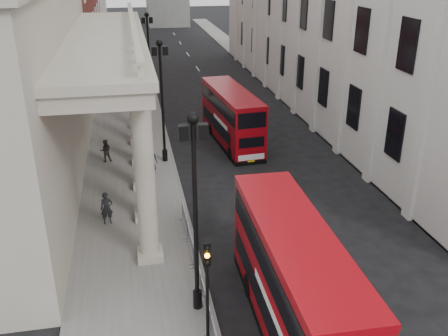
# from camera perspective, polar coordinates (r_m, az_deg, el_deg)

# --- Properties ---
(sidewalk_west) EXTENTS (6.00, 140.00, 0.12)m
(sidewalk_west) POSITION_cam_1_polar(r_m,az_deg,el_deg) (44.49, -10.90, 5.40)
(sidewalk_west) COLOR slate
(sidewalk_west) RESTS_ON ground
(sidewalk_east) EXTENTS (3.00, 140.00, 0.12)m
(sidewalk_east) POSITION_cam_1_polar(r_m,az_deg,el_deg) (47.34, 9.58, 6.58)
(sidewalk_east) COLOR slate
(sidewalk_east) RESTS_ON ground
(kerb) EXTENTS (0.20, 140.00, 0.14)m
(kerb) POSITION_cam_1_polar(r_m,az_deg,el_deg) (44.57, -7.10, 5.69)
(kerb) COLOR slate
(kerb) RESTS_ON ground
(lamp_post_south) EXTENTS (1.05, 0.44, 8.32)m
(lamp_post_south) POSITION_cam_1_polar(r_m,az_deg,el_deg) (18.64, -3.33, -4.04)
(lamp_post_south) COLOR black
(lamp_post_south) RESTS_ON sidewalk_west
(lamp_post_mid) EXTENTS (1.05, 0.44, 8.32)m
(lamp_post_mid) POSITION_cam_1_polar(r_m,az_deg,el_deg) (33.60, -7.12, 8.42)
(lamp_post_mid) COLOR black
(lamp_post_mid) RESTS_ON sidewalk_west
(lamp_post_north) EXTENTS (1.05, 0.44, 8.32)m
(lamp_post_north) POSITION_cam_1_polar(r_m,az_deg,el_deg) (49.22, -8.59, 13.10)
(lamp_post_north) COLOR black
(lamp_post_north) RESTS_ON sidewalk_west
(traffic_light) EXTENTS (0.28, 0.33, 4.30)m
(traffic_light) POSITION_cam_1_polar(r_m,az_deg,el_deg) (17.88, -1.96, -12.10)
(traffic_light) COLOR black
(traffic_light) RESTS_ON sidewalk_west
(crowd_barriers) EXTENTS (0.50, 18.75, 1.10)m
(crowd_barriers) POSITION_cam_1_polar(r_m,az_deg,el_deg) (19.60, -1.52, -17.45)
(crowd_barriers) COLOR gray
(crowd_barriers) RESTS_ON sidewalk_west
(bus_near) EXTENTS (2.62, 10.28, 4.42)m
(bus_near) POSITION_cam_1_polar(r_m,az_deg,el_deg) (19.12, 7.98, -12.64)
(bus_near) COLOR #A0070F
(bus_near) RESTS_ON ground
(bus_far) EXTENTS (3.12, 9.67, 4.10)m
(bus_far) POSITION_cam_1_polar(r_m,az_deg,el_deg) (37.98, 0.87, 6.01)
(bus_far) COLOR #94060E
(bus_far) RESTS_ON ground
(pedestrian_a) EXTENTS (0.71, 0.53, 1.79)m
(pedestrian_a) POSITION_cam_1_polar(r_m,az_deg,el_deg) (27.28, -13.27, -4.50)
(pedestrian_a) COLOR black
(pedestrian_a) RESTS_ON sidewalk_west
(pedestrian_b) EXTENTS (0.81, 0.65, 1.61)m
(pedestrian_b) POSITION_cam_1_polar(r_m,az_deg,el_deg) (35.43, -13.38, 1.96)
(pedestrian_b) COLOR #2A2622
(pedestrian_b) RESTS_ON sidewalk_west
(pedestrian_c) EXTENTS (0.91, 0.65, 1.75)m
(pedestrian_c) POSITION_cam_1_polar(r_m,az_deg,el_deg) (33.13, -8.38, 0.98)
(pedestrian_c) COLOR black
(pedestrian_c) RESTS_ON sidewalk_west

